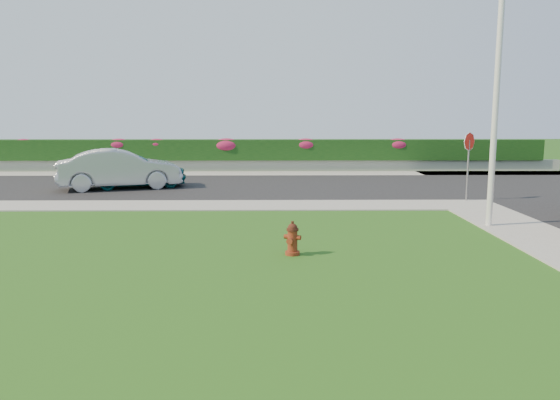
{
  "coord_description": "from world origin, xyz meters",
  "views": [
    {
      "loc": [
        0.4,
        -9.09,
        3.03
      ],
      "look_at": [
        0.57,
        4.52,
        0.9
      ],
      "focal_mm": 35.0,
      "sensor_mm": 36.0,
      "label": 1
    }
  ],
  "objects_px": {
    "sedan_silver": "(120,169)",
    "fire_hydrant": "(292,239)",
    "stop_sign": "(469,150)",
    "utility_pole": "(496,106)",
    "sedan_teal": "(135,170)"
  },
  "relations": [
    {
      "from": "fire_hydrant",
      "to": "sedan_silver",
      "type": "relative_size",
      "value": 0.15
    },
    {
      "from": "sedan_silver",
      "to": "stop_sign",
      "type": "bearing_deg",
      "value": -121.96
    },
    {
      "from": "sedan_silver",
      "to": "fire_hydrant",
      "type": "bearing_deg",
      "value": -165.8
    },
    {
      "from": "utility_pole",
      "to": "stop_sign",
      "type": "distance_m",
      "value": 4.73
    },
    {
      "from": "fire_hydrant",
      "to": "sedan_teal",
      "type": "xyz_separation_m",
      "value": [
        -6.16,
        11.04,
        0.4
      ]
    },
    {
      "from": "sedan_silver",
      "to": "stop_sign",
      "type": "relative_size",
      "value": 2.0
    },
    {
      "from": "utility_pole",
      "to": "stop_sign",
      "type": "relative_size",
      "value": 2.67
    },
    {
      "from": "sedan_silver",
      "to": "stop_sign",
      "type": "height_order",
      "value": "stop_sign"
    },
    {
      "from": "fire_hydrant",
      "to": "sedan_silver",
      "type": "xyz_separation_m",
      "value": [
        -6.69,
        10.65,
        0.49
      ]
    },
    {
      "from": "sedan_silver",
      "to": "stop_sign",
      "type": "distance_m",
      "value": 13.54
    },
    {
      "from": "fire_hydrant",
      "to": "sedan_silver",
      "type": "bearing_deg",
      "value": 145.16
    },
    {
      "from": "fire_hydrant",
      "to": "utility_pole",
      "type": "relative_size",
      "value": 0.11
    },
    {
      "from": "stop_sign",
      "to": "fire_hydrant",
      "type": "bearing_deg",
      "value": -147.82
    },
    {
      "from": "sedan_teal",
      "to": "stop_sign",
      "type": "xyz_separation_m",
      "value": [
        12.58,
        -3.66,
        1.06
      ]
    },
    {
      "from": "utility_pole",
      "to": "stop_sign",
      "type": "bearing_deg",
      "value": 78.03
    }
  ]
}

